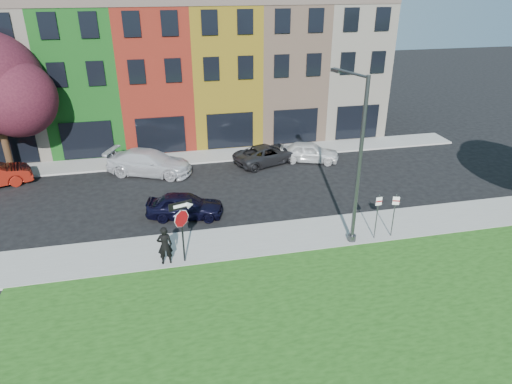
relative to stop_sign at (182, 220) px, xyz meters
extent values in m
plane|color=black|center=(4.51, -1.88, -2.25)|extent=(120.00, 120.00, 0.00)
cube|color=gray|center=(6.51, 1.12, -2.19)|extent=(40.00, 3.00, 0.12)
cube|color=gray|center=(1.51, 13.12, -2.19)|extent=(40.00, 2.40, 0.12)
cube|color=#BEB19E|center=(-10.49, 19.32, 2.75)|extent=(5.00, 10.00, 10.00)
cube|color=#238326|center=(-5.49, 19.32, 2.75)|extent=(5.00, 10.00, 10.00)
cube|color=red|center=(-0.49, 19.32, 2.75)|extent=(5.00, 10.00, 10.00)
cube|color=gold|center=(4.51, 19.32, 2.75)|extent=(5.00, 10.00, 10.00)
cube|color=#987862|center=(9.51, 19.32, 2.75)|extent=(5.00, 10.00, 10.00)
cube|color=beige|center=(14.51, 19.32, 2.75)|extent=(5.00, 10.00, 10.00)
cube|color=black|center=(2.01, 14.26, -0.75)|extent=(30.00, 0.12, 2.60)
cylinder|color=black|center=(0.00, 0.02, -0.68)|extent=(0.08, 0.08, 2.90)
cylinder|color=white|center=(0.00, 0.00, 0.05)|extent=(0.79, 0.27, 0.82)
cylinder|color=maroon|center=(0.00, -0.03, 0.05)|extent=(0.75, 0.25, 0.78)
cube|color=black|center=(0.00, 0.00, 0.68)|extent=(1.02, 0.35, 0.34)
cube|color=white|center=(0.00, -0.03, 0.68)|extent=(0.64, 0.21, 0.14)
imported|color=black|center=(-0.81, 0.02, -1.21)|extent=(0.73, 0.54, 1.84)
imported|color=black|center=(0.38, 4.41, -1.56)|extent=(3.29, 4.72, 1.38)
imported|color=silver|center=(-1.40, 10.87, -1.44)|extent=(6.19, 7.12, 1.60)
imported|color=black|center=(6.56, 11.06, -1.59)|extent=(5.22, 6.13, 1.31)
imported|color=silver|center=(9.48, 10.77, -1.55)|extent=(4.37, 5.17, 1.39)
cylinder|color=#444649|center=(8.07, 0.02, 1.85)|extent=(0.18, 0.18, 7.95)
cylinder|color=#444649|center=(8.07, 0.02, -1.98)|extent=(0.40, 0.40, 0.30)
cylinder|color=#444649|center=(7.78, 0.98, 5.73)|extent=(0.70, 1.95, 0.12)
cube|color=#444649|center=(7.46, 2.03, 5.68)|extent=(0.40, 0.60, 0.16)
cylinder|color=#444649|center=(9.25, 0.02, -0.96)|extent=(0.05, 0.05, 2.34)
cube|color=white|center=(9.25, -0.01, -0.11)|extent=(0.32, 0.05, 0.42)
cube|color=maroon|center=(9.25, -0.03, -0.11)|extent=(0.32, 0.04, 0.06)
cylinder|color=#444649|center=(10.15, 0.02, -1.00)|extent=(0.05, 0.05, 2.26)
cube|color=white|center=(10.15, -0.01, -0.18)|extent=(0.31, 0.12, 0.42)
cube|color=maroon|center=(10.15, -0.03, -0.18)|extent=(0.31, 0.12, 0.06)
cylinder|color=black|center=(-10.38, 13.23, -0.37)|extent=(0.44, 0.44, 3.52)
sphere|color=black|center=(-8.81, 12.29, 2.80)|extent=(4.69, 4.69, 4.69)
camera|label=1|loc=(-0.59, -17.56, 9.51)|focal=32.00mm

